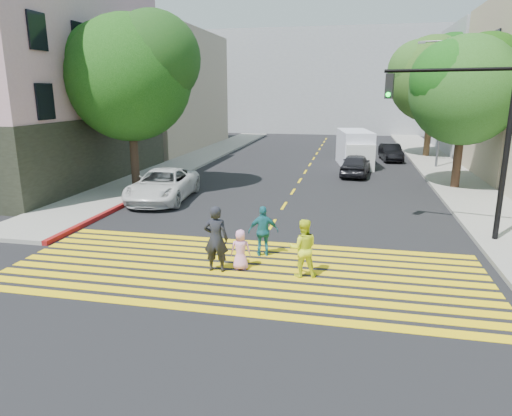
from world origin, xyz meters
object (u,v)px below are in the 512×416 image
(pedestrian_extra, at_px, (263,231))
(dark_car_parked, at_px, (391,152))
(pedestrian_woman, at_px, (303,248))
(white_sedan, at_px, (163,185))
(white_van, at_px, (355,150))
(tree_right_far, at_px, (434,74))
(tree_left, at_px, (131,71))
(pedestrian_man, at_px, (216,239))
(dark_car_near, at_px, (356,165))
(pedestrian_child, at_px, (240,250))
(tree_right_near, at_px, (467,85))
(silver_car, at_px, (355,143))
(traffic_signal, at_px, (471,124))

(pedestrian_extra, height_order, dark_car_parked, pedestrian_extra)
(pedestrian_woman, relative_size, white_sedan, 0.31)
(white_van, bearing_deg, dark_car_parked, 41.27)
(dark_car_parked, xyz_separation_m, white_van, (-2.58, -3.12, 0.51))
(pedestrian_woman, xyz_separation_m, white_van, (1.33, 19.73, 0.31))
(tree_right_far, bearing_deg, tree_left, -135.98)
(pedestrian_woman, bearing_deg, tree_left, -55.86)
(pedestrian_man, height_order, white_sedan, pedestrian_man)
(white_sedan, height_order, dark_car_near, white_sedan)
(pedestrian_child, bearing_deg, pedestrian_man, 13.05)
(tree_right_far, xyz_separation_m, dark_car_near, (-5.38, -9.13, -5.46))
(pedestrian_man, bearing_deg, dark_car_parked, -107.43)
(pedestrian_child, distance_m, dark_car_parked, 23.41)
(tree_left, height_order, white_van, tree_left)
(pedestrian_man, bearing_deg, white_van, -102.72)
(dark_car_near, bearing_deg, pedestrian_child, 84.35)
(pedestrian_man, height_order, dark_car_parked, pedestrian_man)
(tree_right_near, bearing_deg, dark_car_near, 149.76)
(tree_right_far, relative_size, pedestrian_extra, 5.78)
(tree_right_far, xyz_separation_m, pedestrian_child, (-8.55, -24.98, -5.55))
(pedestrian_child, bearing_deg, pedestrian_extra, -119.62)
(pedestrian_man, distance_m, white_sedan, 9.20)
(pedestrian_man, xyz_separation_m, silver_car, (3.79, 28.46, -0.31))
(dark_car_near, bearing_deg, white_sedan, 49.44)
(white_van, height_order, traffic_signal, traffic_signal)
(white_sedan, distance_m, silver_car, 22.44)
(pedestrian_woman, bearing_deg, white_sedan, -57.17)
(pedestrian_child, height_order, white_van, white_van)
(tree_right_far, relative_size, pedestrian_woman, 5.61)
(dark_car_near, xyz_separation_m, dark_car_parked, (2.51, 6.85, -0.06))
(tree_right_far, bearing_deg, pedestrian_man, -109.98)
(pedestrian_child, xyz_separation_m, traffic_signal, (6.68, 4.29, 3.30))
(tree_right_near, relative_size, pedestrian_man, 4.08)
(white_sedan, bearing_deg, white_van, 49.83)
(tree_left, xyz_separation_m, tree_right_far, (16.24, 15.70, 0.28))
(pedestrian_woman, relative_size, traffic_signal, 0.27)
(tree_left, height_order, pedestrian_child, tree_left)
(tree_right_far, distance_m, pedestrian_woman, 26.56)
(pedestrian_extra, bearing_deg, tree_right_near, -138.81)
(tree_right_far, relative_size, white_sedan, 1.76)
(pedestrian_woman, distance_m, dark_car_near, 16.05)
(white_sedan, bearing_deg, pedestrian_child, -58.08)
(pedestrian_extra, height_order, white_van, white_van)
(tree_left, distance_m, pedestrian_man, 12.86)
(pedestrian_woman, relative_size, dark_car_parked, 0.44)
(pedestrian_child, height_order, pedestrian_extra, pedestrian_extra)
(tree_left, height_order, pedestrian_woman, tree_left)
(pedestrian_man, bearing_deg, silver_car, -99.65)
(tree_right_far, distance_m, white_van, 9.16)
(tree_right_far, xyz_separation_m, white_sedan, (-14.10, -17.49, -5.41))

